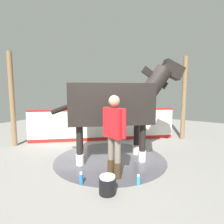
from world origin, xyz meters
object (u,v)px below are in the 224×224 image
Objects in this scene: handler at (114,130)px; bottle_shampoo at (138,180)px; horse at (115,103)px; wash_bucket at (107,185)px; bottle_spray at (81,178)px.

bottle_shampoo is (0.04, 0.59, -0.92)m from handler.
horse reaches higher than bottle_shampoo.
wash_bucket is 0.63m from bottle_spray.
horse is 13.69× the size of bottle_shampoo.
horse is at bearing -129.32° from bottle_shampoo.
handler is at bearing -93.81° from bottle_shampoo.
bottle_spray reaches higher than bottle_shampoo.
handler reaches higher than bottle_spray.
wash_bucket is 0.68m from bottle_shampoo.
wash_bucket is at bearing -103.72° from horse.
handler is 8.62× the size of bottle_shampoo.
wash_bucket is at bearing -29.54° from bottle_shampoo.
horse is at bearing -129.88° from handler.
bottle_spray is (0.58, -0.97, 0.02)m from bottle_shampoo.
horse is 1.59× the size of handler.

